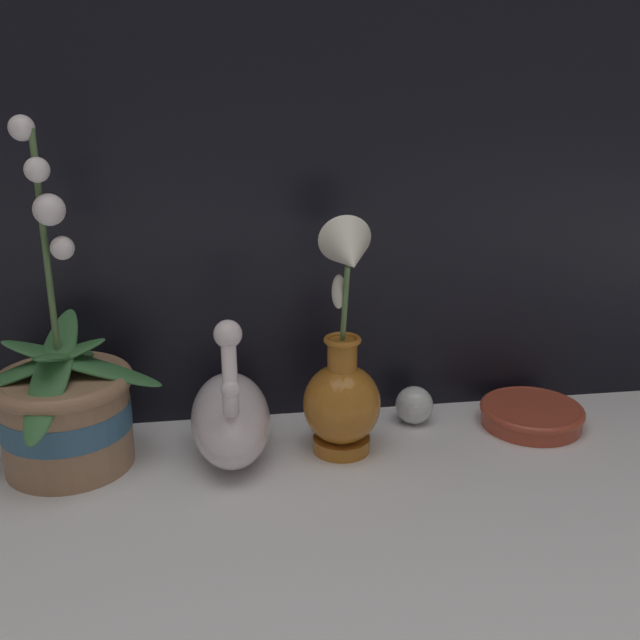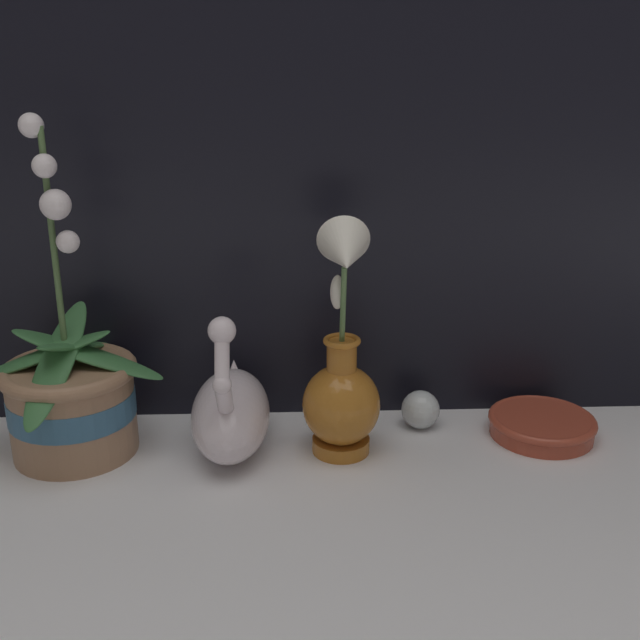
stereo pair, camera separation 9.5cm
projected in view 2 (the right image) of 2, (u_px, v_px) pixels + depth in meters
ground_plane at (322, 491)px, 0.91m from camera, size 2.80×2.80×0.00m
orchid_potted_plant at (71, 394)px, 0.98m from camera, size 0.25×0.25×0.44m
swan_figurine at (231, 410)px, 0.99m from camera, size 0.10×0.21×0.21m
blue_vase at (342, 380)px, 0.97m from camera, size 0.10×0.13×0.32m
glass_sphere at (420, 409)px, 1.06m from camera, size 0.05×0.05×0.05m
amber_dish at (542, 424)px, 1.04m from camera, size 0.15×0.15×0.03m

